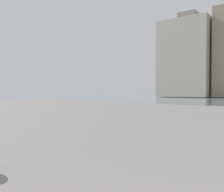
% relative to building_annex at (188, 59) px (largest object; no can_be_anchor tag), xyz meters
% --- Properties ---
extents(building_annex, '(12.62, 11.92, 21.57)m').
position_rel_building_annex_xyz_m(building_annex, '(0.00, 0.00, 0.00)').
color(building_annex, '#B2A899').
rests_on(building_annex, ground).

